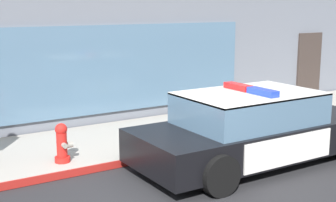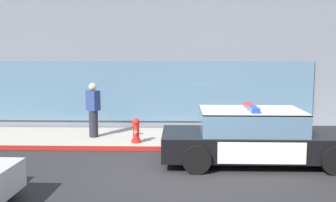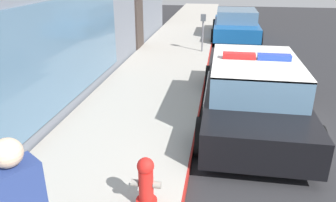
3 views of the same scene
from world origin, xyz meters
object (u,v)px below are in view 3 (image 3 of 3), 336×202
(car_down_street, at_px, (236,24))
(parking_meter, at_px, (203,26))
(fire_hydrant, at_px, (146,183))
(police_cruiser, at_px, (252,90))

(car_down_street, height_order, parking_meter, parking_meter)
(fire_hydrant, bearing_deg, parking_meter, -1.05)
(police_cruiser, height_order, parking_meter, police_cruiser)
(police_cruiser, relative_size, fire_hydrant, 6.71)
(fire_hydrant, height_order, parking_meter, parking_meter)
(police_cruiser, distance_m, fire_hydrant, 3.58)
(parking_meter, bearing_deg, police_cruiser, -165.67)
(police_cruiser, relative_size, car_down_street, 1.13)
(fire_hydrant, relative_size, car_down_street, 0.17)
(police_cruiser, distance_m, car_down_street, 8.74)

